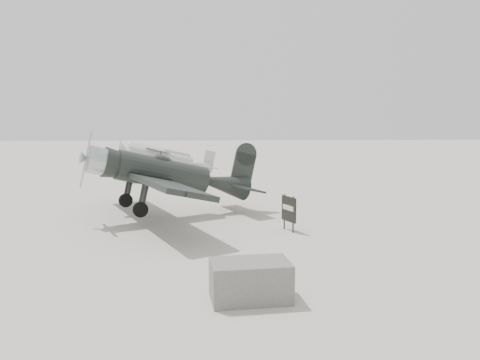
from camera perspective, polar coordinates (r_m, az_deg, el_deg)
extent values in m
plane|color=#ABA397|center=(19.67, 4.13, -4.86)|extent=(160.00, 160.00, 0.00)
cylinder|color=black|center=(19.94, -9.46, 0.71)|extent=(4.04, 2.68, 1.23)
cone|color=black|center=(20.99, -1.91, 1.25)|extent=(2.55, 1.97, 1.14)
cylinder|color=#B9BBBE|center=(19.29, -17.06, 0.27)|extent=(1.16, 1.32, 1.09)
cone|color=#B9BBBE|center=(19.21, -18.61, 0.18)|extent=(0.48, 0.57, 0.49)
cube|color=#B9BBBE|center=(19.22, -18.43, 0.19)|extent=(0.11, 0.17, 2.29)
ellipsoid|color=black|center=(19.83, -9.98, 2.25)|extent=(1.13, 0.94, 0.40)
cube|color=black|center=(19.80, -11.14, -0.27)|extent=(5.94, 10.40, 0.19)
cube|color=black|center=(21.30, -0.20, 1.46)|extent=(2.37, 3.77, 0.09)
cube|color=black|center=(21.30, 0.12, 3.48)|extent=(1.00, 0.51, 1.58)
cylinder|color=black|center=(18.77, -11.07, -4.41)|extent=(0.60, 0.37, 0.60)
cylinder|color=black|center=(21.02, -12.89, -3.21)|extent=(0.60, 0.37, 0.60)
cylinder|color=#333333|center=(18.66, -11.11, -2.64)|extent=(0.13, 0.13, 1.23)
cylinder|color=#333333|center=(20.93, -12.93, -1.62)|extent=(0.13, 0.13, 1.23)
cylinder|color=black|center=(21.45, 0.32, 0.36)|extent=(0.21, 0.14, 0.19)
cylinder|color=#AFB1B5|center=(33.09, -9.69, 2.74)|extent=(4.61, 2.53, 0.97)
cone|color=#AFB1B5|center=(34.00, -4.68, 2.94)|extent=(1.79, 1.38, 0.88)
cone|color=#AFB1B5|center=(32.54, -14.03, 2.55)|extent=(0.82, 1.04, 0.91)
cube|color=#AFB1B5|center=(32.47, -14.64, 2.53)|extent=(0.08, 0.13, 1.93)
cube|color=#AFB1B5|center=(32.96, -10.31, 3.66)|extent=(5.01, 9.61, 0.16)
cube|color=#AFB1B5|center=(34.15, -3.99, 3.04)|extent=(1.80, 3.07, 0.07)
cube|color=#AFB1B5|center=(34.14, -3.86, 4.00)|extent=(0.76, 0.35, 1.14)
cylinder|color=black|center=(32.12, -10.41, 0.20)|extent=(0.50, 0.29, 0.49)
cylinder|color=black|center=(33.98, -11.21, 0.56)|extent=(0.50, 0.29, 0.49)
cylinder|color=#333333|center=(32.06, -10.43, 1.09)|extent=(0.10, 0.10, 1.05)
cylinder|color=#333333|center=(33.93, -11.23, 1.40)|extent=(0.10, 0.10, 1.05)
cylinder|color=black|center=(34.23, -3.71, 2.54)|extent=(0.17, 0.11, 0.16)
cube|color=#615D5A|center=(11.04, 1.26, -12.16)|extent=(1.92, 1.31, 0.91)
cylinder|color=#333333|center=(17.38, 6.50, -4.22)|extent=(0.08, 0.08, 1.36)
cylinder|color=#333333|center=(17.90, 5.44, -3.87)|extent=(0.08, 0.08, 1.36)
cube|color=black|center=(17.61, 5.97, -3.54)|extent=(0.41, 0.89, 0.94)
cube|color=beige|center=(17.58, 5.87, -3.39)|extent=(0.28, 0.68, 0.19)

